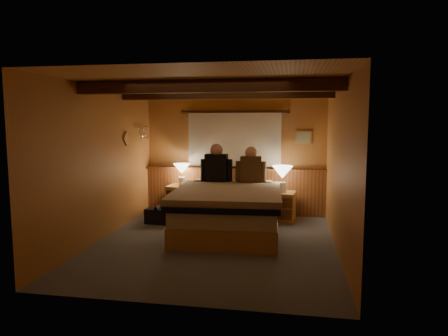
% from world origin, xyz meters
% --- Properties ---
extents(floor, '(4.20, 4.20, 0.00)m').
position_xyz_m(floor, '(0.00, 0.00, 0.00)').
color(floor, slate).
rests_on(floor, ground).
extents(ceiling, '(4.20, 4.20, 0.00)m').
position_xyz_m(ceiling, '(0.00, 0.00, 2.40)').
color(ceiling, tan).
rests_on(ceiling, wall_back).
extents(wall_back, '(3.60, 0.00, 3.60)m').
position_xyz_m(wall_back, '(0.00, 2.10, 1.20)').
color(wall_back, '#BF7F44').
rests_on(wall_back, floor).
extents(wall_left, '(0.00, 4.20, 4.20)m').
position_xyz_m(wall_left, '(-1.80, 0.00, 1.20)').
color(wall_left, '#BF7F44').
rests_on(wall_left, floor).
extents(wall_right, '(0.00, 4.20, 4.20)m').
position_xyz_m(wall_right, '(1.80, 0.00, 1.20)').
color(wall_right, '#BF7F44').
rests_on(wall_right, floor).
extents(wall_front, '(3.60, 0.00, 3.60)m').
position_xyz_m(wall_front, '(0.00, -2.10, 1.20)').
color(wall_front, '#BF7F44').
rests_on(wall_front, floor).
extents(wainscot, '(3.60, 0.23, 0.94)m').
position_xyz_m(wainscot, '(0.00, 2.04, 0.49)').
color(wainscot, brown).
rests_on(wainscot, wall_back).
extents(curtain_window, '(2.18, 0.09, 1.11)m').
position_xyz_m(curtain_window, '(0.00, 2.03, 1.52)').
color(curtain_window, '#462211').
rests_on(curtain_window, wall_back).
extents(ceiling_beams, '(3.60, 1.65, 0.16)m').
position_xyz_m(ceiling_beams, '(0.00, 0.15, 2.31)').
color(ceiling_beams, '#462211').
rests_on(ceiling_beams, ceiling).
extents(coat_rail, '(0.05, 0.55, 0.24)m').
position_xyz_m(coat_rail, '(-1.72, 1.58, 1.67)').
color(coat_rail, silver).
rests_on(coat_rail, wall_left).
extents(framed_print, '(0.30, 0.04, 0.25)m').
position_xyz_m(framed_print, '(1.35, 2.08, 1.55)').
color(framed_print, tan).
rests_on(framed_print, wall_back).
extents(bed, '(1.82, 2.30, 0.75)m').
position_xyz_m(bed, '(0.11, 0.61, 0.39)').
color(bed, tan).
rests_on(bed, floor).
extents(nightstand_left, '(0.58, 0.53, 0.60)m').
position_xyz_m(nightstand_left, '(-0.99, 1.73, 0.30)').
color(nightstand_left, tan).
rests_on(nightstand_left, floor).
extents(nightstand_right, '(0.54, 0.50, 0.54)m').
position_xyz_m(nightstand_right, '(0.96, 1.62, 0.27)').
color(nightstand_right, tan).
rests_on(nightstand_right, floor).
extents(lamp_left, '(0.33, 0.33, 0.43)m').
position_xyz_m(lamp_left, '(-1.01, 1.76, 0.90)').
color(lamp_left, silver).
rests_on(lamp_left, nightstand_left).
extents(lamp_right, '(0.38, 0.38, 0.50)m').
position_xyz_m(lamp_right, '(0.97, 1.58, 0.89)').
color(lamp_right, silver).
rests_on(lamp_right, nightstand_right).
extents(person_left, '(0.60, 0.24, 0.73)m').
position_xyz_m(person_left, '(-0.24, 1.41, 1.04)').
color(person_left, black).
rests_on(person_left, bed).
extents(person_right, '(0.56, 0.23, 0.68)m').
position_xyz_m(person_right, '(0.40, 1.42, 1.02)').
color(person_right, '#4F361F').
rests_on(person_right, bed).
extents(duffel_bag, '(0.47, 0.30, 0.33)m').
position_xyz_m(duffel_bag, '(-1.25, 1.04, 0.14)').
color(duffel_bag, black).
rests_on(duffel_bag, floor).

